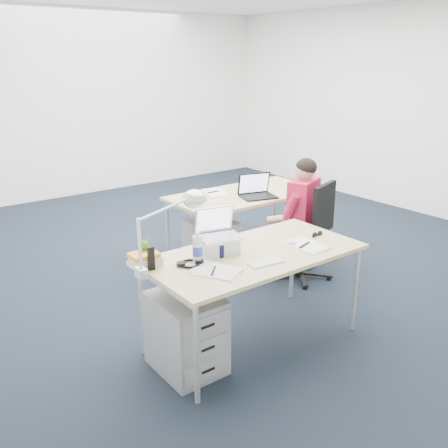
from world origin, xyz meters
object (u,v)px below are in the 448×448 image
(bear_figurine, at_px, (144,251))
(desk_lamp, at_px, (162,233))
(far_cup, at_px, (266,178))
(headphones, at_px, (190,263))
(drawer_pedestal_near, at_px, (186,333))
(office_chair, at_px, (304,251))
(book_stack, at_px, (145,259))
(dark_laptop, at_px, (259,186))
(seated_person, at_px, (290,218))
(sunglasses, at_px, (317,235))
(desk_near, at_px, (254,258))
(computer_mouse, at_px, (291,242))
(cordless_phone, at_px, (151,258))
(water_bottle, at_px, (197,247))
(drawer_pedestal_far, at_px, (212,248))
(desk_far, at_px, (246,197))
(wireless_keyboard, at_px, (266,263))
(silver_laptop, at_px, (221,232))
(can_koozie, at_px, (220,249))

(bear_figurine, distance_m, desk_lamp, 0.28)
(bear_figurine, bearing_deg, far_cup, 52.54)
(headphones, bearing_deg, drawer_pedestal_near, -121.95)
(office_chair, bearing_deg, book_stack, 171.41)
(dark_laptop, bearing_deg, far_cup, 57.46)
(seated_person, height_order, headphones, seated_person)
(sunglasses, bearing_deg, book_stack, 167.24)
(desk_near, relative_size, book_stack, 7.91)
(computer_mouse, distance_m, cordless_phone, 1.10)
(computer_mouse, relative_size, sunglasses, 0.86)
(water_bottle, xyz_separation_m, book_stack, (-0.32, 0.17, -0.07))
(drawer_pedestal_far, xyz_separation_m, far_cup, (1.03, 0.36, 0.50))
(dark_laptop, bearing_deg, water_bottle, -128.99)
(desk_near, height_order, office_chair, office_chair)
(desk_far, height_order, drawer_pedestal_near, desk_far)
(desk_near, xyz_separation_m, bear_figurine, (-0.73, 0.31, 0.13))
(sunglasses, bearing_deg, desk_near, 176.31)
(drawer_pedestal_far, height_order, desk_lamp, desk_lamp)
(drawer_pedestal_near, bearing_deg, wireless_keyboard, -21.47)
(headphones, distance_m, desk_lamp, 0.33)
(office_chair, distance_m, cordless_phone, 2.02)
(seated_person, relative_size, water_bottle, 5.31)
(office_chair, relative_size, desk_lamp, 1.81)
(office_chair, height_order, cordless_phone, office_chair)
(seated_person, xyz_separation_m, far_cup, (0.42, 0.83, 0.19))
(seated_person, bearing_deg, silver_laptop, -177.53)
(seated_person, xyz_separation_m, sunglasses, (-0.48, -0.79, 0.15))
(book_stack, xyz_separation_m, desk_lamp, (0.05, -0.16, 0.22))
(silver_laptop, bearing_deg, cordless_phone, -169.69)
(desk_far, height_order, wireless_keyboard, wireless_keyboard)
(cordless_phone, relative_size, far_cup, 1.74)
(desk_lamp, bearing_deg, dark_laptop, 42.46)
(wireless_keyboard, bearing_deg, computer_mouse, 28.51)
(seated_person, height_order, book_stack, seated_person)
(office_chair, relative_size, drawer_pedestal_far, 1.78)
(silver_laptop, distance_m, sunglasses, 0.85)
(far_cup, bearing_deg, bear_figurine, -150.47)
(water_bottle, distance_m, book_stack, 0.37)
(seated_person, distance_m, can_koozie, 1.52)
(drawer_pedestal_far, bearing_deg, drawer_pedestal_near, -131.83)
(drawer_pedestal_near, relative_size, far_cup, 5.85)
(computer_mouse, bearing_deg, far_cup, 51.25)
(seated_person, xyz_separation_m, water_bottle, (-1.54, -0.66, 0.25))
(water_bottle, relative_size, desk_lamp, 0.41)
(desk_near, height_order, bear_figurine, bear_figurine)
(sunglasses, bearing_deg, computer_mouse, 178.96)
(office_chair, bearing_deg, desk_far, 82.43)
(book_stack, bearing_deg, office_chair, 9.80)
(computer_mouse, distance_m, book_stack, 1.12)
(office_chair, height_order, drawer_pedestal_far, office_chair)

